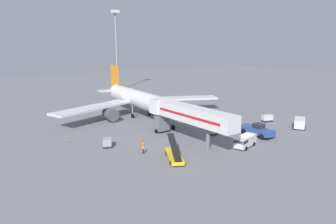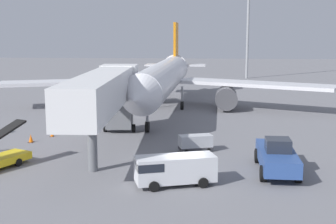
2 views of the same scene
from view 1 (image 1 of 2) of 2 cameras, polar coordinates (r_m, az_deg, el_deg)
ground_plane at (r=58.26m, az=13.36°, el=-5.76°), size 300.00×300.00×0.00m
airplane_at_gate at (r=77.20m, az=-4.67°, el=2.01°), size 43.55×41.09×11.43m
jet_bridge at (r=58.07m, az=3.10°, el=-0.40°), size 4.18×21.11×6.69m
pushback_tug at (r=64.37m, az=15.46°, el=-3.08°), size 2.82×7.06×2.52m
belt_loader_truck at (r=49.87m, az=1.09°, el=-7.56°), size 4.54×7.00×3.25m
service_van_mid_center at (r=73.37m, az=22.23°, el=-1.72°), size 5.25×4.43×1.98m
service_van_far_left at (r=56.95m, az=13.42°, el=-4.99°), size 5.50×3.37×1.96m
baggage_cart_mid_left at (r=63.96m, az=8.28°, el=-3.22°), size 2.98×2.02×1.39m
baggage_cart_outer_right at (r=76.52m, az=17.11°, el=-1.02°), size 2.58×1.90×1.56m
baggage_cart_rear_left at (r=56.56m, az=-10.68°, el=-5.29°), size 2.13×2.44×1.53m
ground_crew_worker_foreground at (r=52.49m, az=-4.41°, el=-6.42°), size 0.44×0.44×1.70m
safety_cone_alpha at (r=61.03m, az=-17.12°, el=-4.88°), size 0.37×0.37×0.57m
safety_cone_bravo at (r=57.10m, az=-4.38°, el=-5.44°), size 0.48×0.48×0.73m
safety_cone_charlie at (r=59.70m, az=-4.62°, el=-4.73°), size 0.38×0.38×0.59m
apron_light_mast at (r=121.02m, az=-9.18°, el=13.00°), size 2.40×2.40×28.88m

